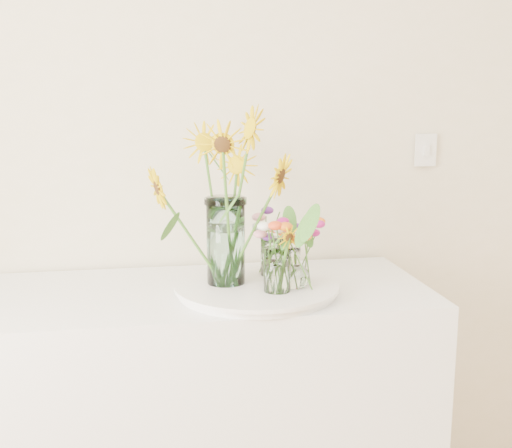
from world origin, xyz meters
name	(u,v)px	position (x,y,z in m)	size (l,w,h in m)	color
counter	(208,421)	(-0.37, 1.93, 0.45)	(1.40, 0.60, 0.90)	white
tray	(257,289)	(-0.22, 1.86, 0.91)	(0.48, 0.48, 0.03)	white
mason_jar	(226,241)	(-0.31, 1.89, 1.06)	(0.12, 0.12, 0.27)	#A5D4CD
sunflower_bouquet	(225,198)	(-0.31, 1.89, 1.20)	(0.70, 0.70, 0.54)	#DBB504
small_vase_a	(277,270)	(-0.18, 1.78, 0.99)	(0.08, 0.08, 0.14)	white
wildflower_posy_a	(277,256)	(-0.18, 1.78, 1.04)	(0.17, 0.17, 0.23)	orange
small_vase_b	(295,268)	(-0.11, 1.81, 0.99)	(0.09, 0.09, 0.13)	white
wildflower_posy_b	(295,254)	(-0.11, 1.81, 1.03)	(0.22, 0.22, 0.22)	orange
small_vase_c	(272,257)	(-0.16, 1.95, 0.99)	(0.07, 0.07, 0.13)	white
wildflower_posy_c	(272,244)	(-0.16, 1.95, 1.03)	(0.19, 0.19, 0.22)	orange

